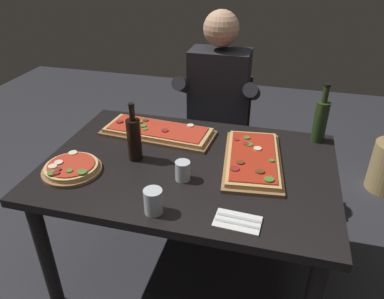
{
  "coord_description": "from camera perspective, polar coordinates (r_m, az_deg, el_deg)",
  "views": [
    {
      "loc": [
        0.4,
        -1.46,
        1.7
      ],
      "look_at": [
        0.0,
        0.05,
        0.79
      ],
      "focal_mm": 34.37,
      "sensor_mm": 36.0,
      "label": 1
    }
  ],
  "objects": [
    {
      "name": "napkin_cutlery_set",
      "position": [
        1.46,
        7.07,
        -11.05
      ],
      "size": [
        0.19,
        0.12,
        0.01
      ],
      "color": "white",
      "rests_on": "dining_table"
    },
    {
      "name": "tumbler_far_side",
      "position": [
        1.48,
        -6.01,
        -8.2
      ],
      "size": [
        0.08,
        0.08,
        0.11
      ],
      "color": "silver",
      "rests_on": "dining_table"
    },
    {
      "name": "diner_chair",
      "position": [
        2.65,
        4.24,
        2.85
      ],
      "size": [
        0.44,
        0.44,
        0.87
      ],
      "color": "black",
      "rests_on": "ground_plane"
    },
    {
      "name": "oil_bottle_amber",
      "position": [
        1.8,
        -8.96,
        1.73
      ],
      "size": [
        0.07,
        0.07,
        0.3
      ],
      "color": "black",
      "rests_on": "dining_table"
    },
    {
      "name": "dining_table",
      "position": [
        1.85,
        -0.39,
        -4.65
      ],
      "size": [
        1.4,
        0.96,
        0.74
      ],
      "color": "black",
      "rests_on": "ground_plane"
    },
    {
      "name": "wine_bottle_dark",
      "position": [
        2.05,
        19.34,
        4.39
      ],
      "size": [
        0.07,
        0.07,
        0.32
      ],
      "color": "#233819",
      "rests_on": "dining_table"
    },
    {
      "name": "tumbler_near_camera",
      "position": [
        1.66,
        -1.45,
        -3.47
      ],
      "size": [
        0.07,
        0.07,
        0.09
      ],
      "color": "silver",
      "rests_on": "dining_table"
    },
    {
      "name": "seated_diner",
      "position": [
        2.43,
        3.93,
        6.95
      ],
      "size": [
        0.53,
        0.41,
        1.33
      ],
      "color": "#23232D",
      "rests_on": "ground_plane"
    },
    {
      "name": "pizza_rectangular_left",
      "position": [
        1.82,
        9.4,
        -1.45
      ],
      "size": [
        0.33,
        0.58,
        0.05
      ],
      "color": "olive",
      "rests_on": "dining_table"
    },
    {
      "name": "pizza_round_far",
      "position": [
        1.81,
        -18.19,
        -2.77
      ],
      "size": [
        0.28,
        0.28,
        0.05
      ],
      "color": "olive",
      "rests_on": "dining_table"
    },
    {
      "name": "pizza_rectangular_front",
      "position": [
        2.05,
        -5.34,
        2.82
      ],
      "size": [
        0.64,
        0.3,
        0.05
      ],
      "color": "brown",
      "rests_on": "dining_table"
    },
    {
      "name": "ground_plane",
      "position": [
        2.28,
        -0.34,
        -18.08
      ],
      "size": [
        6.4,
        6.4,
        0.0
      ],
      "primitive_type": "plane",
      "color": "#2D2D33"
    }
  ]
}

